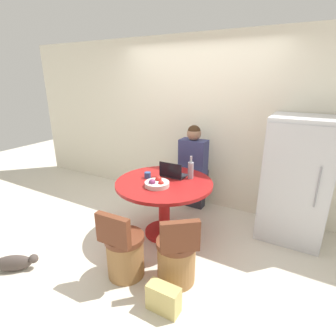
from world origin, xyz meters
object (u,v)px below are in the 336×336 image
bottle (191,170)px  handbag (163,299)px  person_seated (194,165)px  fruit_bowl (157,183)px  chair_near_right_corner (177,258)px  refrigerator (296,180)px  dining_table (164,195)px  chair_near_camera (124,253)px  laptop (173,174)px  cat (15,263)px

bottle → handbag: size_ratio=1.00×
bottle → handbag: 1.57m
person_seated → fruit_bowl: bearing=87.8°
chair_near_right_corner → fruit_bowl: 0.91m
chair_near_right_corner → handbag: 0.41m
fruit_bowl → handbag: size_ratio=0.99×
bottle → chair_near_right_corner: bearing=-72.2°
refrigerator → dining_table: refrigerator is taller
dining_table → chair_near_camera: bearing=-87.7°
person_seated → bottle: person_seated is taller
refrigerator → chair_near_right_corner: 1.80m
refrigerator → person_seated: refrigerator is taller
chair_near_camera → laptop: size_ratio=2.43×
laptop → bottle: bottle is taller
handbag → refrigerator: bearing=65.9°
dining_table → chair_near_right_corner: (0.55, -0.69, -0.29)m
chair_near_right_corner → refrigerator: bearing=-159.8°
refrigerator → person_seated: 1.41m
person_seated → bottle: (0.20, -0.57, 0.13)m
chair_near_camera → laptop: (-0.02, 1.09, 0.52)m
bottle → refrigerator: bearing=23.2°
person_seated → handbag: person_seated is taller
dining_table → person_seated: size_ratio=0.91×
person_seated → dining_table: bearing=87.4°
refrigerator → chair_near_right_corner: bearing=-121.4°
chair_near_camera → bottle: bottle is taller
laptop → cat: 2.06m
person_seated → bottle: size_ratio=4.49×
dining_table → refrigerator: bearing=28.5°
dining_table → bottle: bottle is taller
chair_near_right_corner → person_seated: (-0.51, 1.53, 0.46)m
handbag → bottle: bearing=105.7°
person_seated → handbag: 2.08m
chair_near_right_corner → fruit_bowl: bearing=-81.9°
bottle → dining_table: bearing=-132.1°
cat → chair_near_right_corner: bearing=-13.5°
chair_near_camera → laptop: bearing=-91.1°
refrigerator → chair_near_camera: refrigerator is taller
laptop → fruit_bowl: 0.38m
chair_near_camera → laptop: 1.20m
refrigerator → dining_table: 1.66m
dining_table → person_seated: person_seated is taller
person_seated → laptop: (-0.03, -0.63, 0.05)m
person_seated → cat: size_ratio=3.14×
refrigerator → chair_near_right_corner: (-0.90, -1.47, -0.51)m
dining_table → chair_near_right_corner: bearing=-51.6°
cat → handbag: bearing=-26.2°
cat → laptop: bearing=18.8°
refrigerator → person_seated: size_ratio=1.17×
dining_table → person_seated: 0.85m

